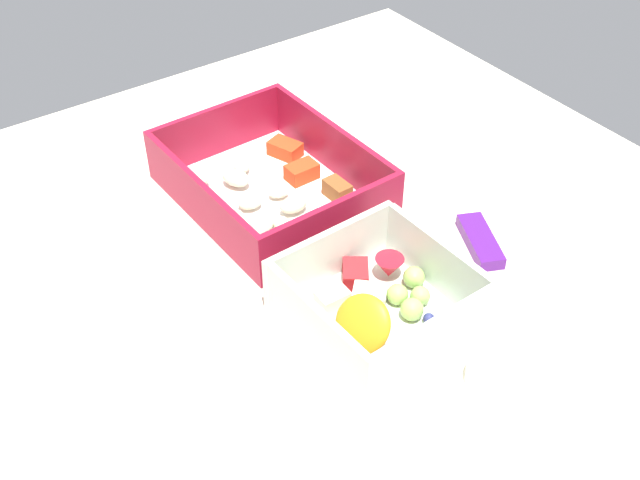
{
  "coord_description": "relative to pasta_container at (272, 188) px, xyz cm",
  "views": [
    {
      "loc": [
        42.25,
        -29.89,
        49.85
      ],
      "look_at": [
        -1.79,
        1.12,
        4.0
      ],
      "focal_mm": 44.24,
      "sensor_mm": 36.0,
      "label": 1
    }
  ],
  "objects": [
    {
      "name": "fruit_bowl",
      "position": [
        18.52,
        -1.46,
        0.13
      ],
      "size": [
        13.81,
        13.82,
        5.67
      ],
      "rotation": [
        0.0,
        0.0,
        0.03
      ],
      "color": "silver",
      "rests_on": "table_surface"
    },
    {
      "name": "table_surface",
      "position": [
        11.02,
        -1.9,
        -2.84
      ],
      "size": [
        80.0,
        80.0,
        2.0
      ],
      "primitive_type": "cube",
      "color": "beige",
      "rests_on": "ground"
    },
    {
      "name": "candy_bar",
      "position": [
        16.55,
        12.18,
        -1.24
      ],
      "size": [
        7.36,
        5.11,
        1.2
      ],
      "primitive_type": "cube",
      "rotation": [
        0.0,
        0.0,
        -0.43
      ],
      "color": "#51197A",
      "rests_on": "table_surface"
    },
    {
      "name": "pasta_container",
      "position": [
        0.0,
        0.0,
        0.0
      ],
      "size": [
        20.99,
        16.59,
        6.03
      ],
      "rotation": [
        0.0,
        0.0,
        0.03
      ],
      "color": "white",
      "rests_on": "table_surface"
    },
    {
      "name": "paper_cup_liner",
      "position": [
        28.82,
        1.66,
        -0.99
      ],
      "size": [
        4.18,
        4.18,
        1.69
      ],
      "primitive_type": "cylinder",
      "color": "white",
      "rests_on": "table_surface"
    }
  ]
}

